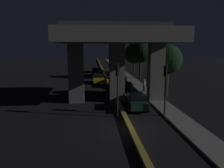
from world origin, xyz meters
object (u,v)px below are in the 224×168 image
(traffic_light_left_of_median, at_px, (117,80))
(motorcycle_white_filtering_mid, at_px, (117,88))
(car_taxi_yellow_fifth, at_px, (112,72))
(motorcycle_red_filtering_near, at_px, (124,100))
(car_black_second, at_px, (126,89))
(car_grey_second_oncoming, at_px, (96,71))
(motorcycle_blue_filtering_far, at_px, (113,80))
(car_taxi_yellow_lead_oncoming, at_px, (99,79))
(traffic_light_right_of_median, at_px, (165,81))
(car_black_fourth, at_px, (116,76))
(pedestrian_on_sidewalk, at_px, (144,85))
(car_dark_red_third, at_px, (121,81))
(car_dark_green_lead, at_px, (136,101))
(street_lamp, at_px, (123,56))

(traffic_light_left_of_median, height_order, motorcycle_white_filtering_mid, traffic_light_left_of_median)
(car_taxi_yellow_fifth, xyz_separation_m, motorcycle_red_filtering_near, (-1.16, -25.48, -0.10))
(car_black_second, distance_m, car_grey_second_oncoming, 20.46)
(car_black_second, xyz_separation_m, motorcycle_white_filtering_mid, (-0.92, 1.62, -0.19))
(motorcycle_blue_filtering_far, bearing_deg, car_taxi_yellow_lead_oncoming, 78.92)
(traffic_light_right_of_median, bearing_deg, car_black_second, 103.90)
(car_black_fourth, relative_size, motorcycle_white_filtering_mid, 2.11)
(motorcycle_blue_filtering_far, height_order, pedestrian_on_sidewalk, pedestrian_on_sidewalk)
(car_dark_red_third, bearing_deg, car_dark_green_lead, 179.42)
(car_black_second, bearing_deg, car_grey_second_oncoming, 12.14)
(pedestrian_on_sidewalk, bearing_deg, motorcycle_white_filtering_mid, 178.55)
(traffic_light_right_of_median, xyz_separation_m, pedestrian_on_sidewalk, (0.63, 10.39, -2.27))
(car_taxi_yellow_lead_oncoming, height_order, motorcycle_blue_filtering_far, car_taxi_yellow_lead_oncoming)
(traffic_light_left_of_median, relative_size, pedestrian_on_sidewalk, 2.90)
(car_black_second, bearing_deg, car_taxi_yellow_fifth, 1.71)
(car_grey_second_oncoming, bearing_deg, car_taxi_yellow_fifth, 94.92)
(car_black_second, bearing_deg, car_taxi_yellow_lead_oncoming, 20.46)
(car_black_fourth, bearing_deg, car_dark_red_third, 176.83)
(street_lamp, distance_m, motorcycle_blue_filtering_far, 9.59)
(street_lamp, bearing_deg, motorcycle_red_filtering_near, -97.52)
(street_lamp, height_order, motorcycle_white_filtering_mid, street_lamp)
(car_taxi_yellow_lead_oncoming, bearing_deg, street_lamp, 146.35)
(car_dark_red_third, bearing_deg, traffic_light_left_of_median, 170.64)
(motorcycle_blue_filtering_far, bearing_deg, pedestrian_on_sidewalk, -158.23)
(street_lamp, relative_size, car_taxi_yellow_fifth, 1.67)
(car_dark_red_third, relative_size, car_taxi_yellow_fifth, 1.00)
(car_black_fourth, bearing_deg, traffic_light_left_of_median, 172.57)
(car_black_fourth, xyz_separation_m, pedestrian_on_sidewalk, (2.44, -12.57, 0.33))
(motorcycle_blue_filtering_far, xyz_separation_m, pedestrian_on_sidewalk, (3.55, -7.94, 0.40))
(street_lamp, bearing_deg, car_black_fourth, -114.18)
(car_black_second, height_order, motorcycle_white_filtering_mid, car_black_second)
(car_black_second, height_order, motorcycle_blue_filtering_far, car_black_second)
(car_taxi_yellow_lead_oncoming, distance_m, motorcycle_red_filtering_near, 15.05)
(traffic_light_right_of_median, distance_m, car_black_fourth, 23.17)
(traffic_light_right_of_median, xyz_separation_m, car_black_second, (-2.19, 8.86, -2.45))
(traffic_light_left_of_median, distance_m, car_taxi_yellow_fifth, 29.53)
(car_black_second, distance_m, car_black_fourth, 14.10)
(car_taxi_yellow_fifth, bearing_deg, car_taxi_yellow_lead_oncoming, 162.79)
(traffic_light_left_of_median, relative_size, car_black_second, 1.02)
(traffic_light_right_of_median, xyz_separation_m, car_dark_green_lead, (-2.07, 2.58, -2.45))
(car_dark_red_third, bearing_deg, motorcycle_white_filtering_mid, 165.62)
(car_taxi_yellow_lead_oncoming, bearing_deg, car_dark_green_lead, 11.52)
(car_taxi_yellow_fifth, bearing_deg, car_dark_red_third, -179.71)
(car_dark_red_third, bearing_deg, car_taxi_yellow_lead_oncoming, 38.60)
(traffic_light_left_of_median, distance_m, car_black_second, 9.46)
(car_taxi_yellow_lead_oncoming, height_order, motorcycle_white_filtering_mid, car_taxi_yellow_lead_oncoming)
(motorcycle_white_filtering_mid, bearing_deg, car_taxi_yellow_lead_oncoming, 17.91)
(car_black_second, bearing_deg, car_dark_red_third, 1.41)
(car_black_second, xyz_separation_m, car_grey_second_oncoming, (-3.49, 20.16, 0.16))
(traffic_light_left_of_median, relative_size, motorcycle_white_filtering_mid, 2.53)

